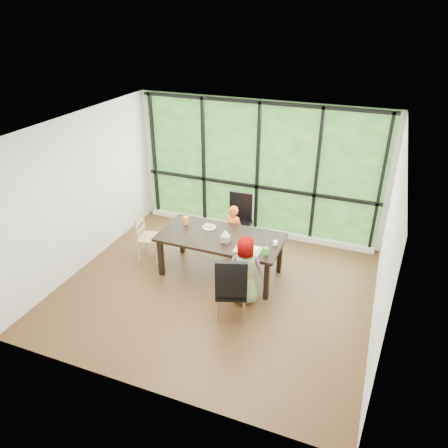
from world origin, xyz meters
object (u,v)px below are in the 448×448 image
at_px(tissue_box, 225,239).
at_px(chair_window_leather, 238,222).
at_px(child_toddler, 233,232).
at_px(orange_cup, 186,221).
at_px(chair_interior_leather, 231,286).
at_px(plate_near, 250,249).
at_px(chair_end_beech, 150,238).
at_px(plate_far, 209,227).
at_px(dining_table, 221,255).
at_px(white_mug, 275,243).
at_px(green_cup, 266,251).
at_px(child_older, 244,270).

bearing_deg(tissue_box, chair_window_leather, 98.69).
relative_size(child_toddler, orange_cup, 7.41).
distance_m(chair_interior_leather, plate_near, 0.80).
distance_m(chair_window_leather, chair_end_beech, 1.68).
bearing_deg(plate_near, plate_far, 154.01).
xyz_separation_m(plate_far, orange_cup, (-0.44, -0.02, 0.06)).
xyz_separation_m(chair_interior_leather, plate_near, (0.03, 0.77, 0.22)).
distance_m(chair_window_leather, child_toddler, 0.36).
bearing_deg(chair_window_leather, child_toddler, -87.42).
xyz_separation_m(dining_table, chair_end_beech, (-1.38, -0.02, 0.08)).
relative_size(dining_table, white_mug, 26.68).
height_order(dining_table, chair_interior_leather, chair_interior_leather).
distance_m(chair_end_beech, child_toddler, 1.52).
height_order(plate_far, green_cup, green_cup).
relative_size(chair_interior_leather, chair_end_beech, 1.20).
bearing_deg(chair_end_beech, plate_near, -107.82).
bearing_deg(chair_interior_leather, plate_far, -72.87).
relative_size(chair_interior_leather, tissue_box, 8.12).
bearing_deg(plate_far, dining_table, -35.00).
bearing_deg(white_mug, plate_far, 172.17).
bearing_deg(green_cup, tissue_box, 168.15).
bearing_deg(child_toddler, dining_table, -77.06).
distance_m(green_cup, tissue_box, 0.76).
distance_m(child_toddler, plate_near, 1.06).
xyz_separation_m(child_toddler, child_older, (0.62, -1.19, 0.06)).
bearing_deg(chair_interior_leather, tissue_box, -82.23).
xyz_separation_m(chair_window_leather, plate_near, (0.63, -1.21, 0.22)).
relative_size(chair_interior_leather, green_cup, 8.70).
height_order(plate_near, green_cup, green_cup).
bearing_deg(white_mug, chair_end_beech, -178.49).
relative_size(chair_window_leather, plate_far, 4.53).
xyz_separation_m(child_older, orange_cup, (-1.36, 0.77, 0.24)).
height_order(green_cup, tissue_box, green_cup).
relative_size(plate_far, tissue_box, 1.79).
distance_m(child_toddler, plate_far, 0.56).
bearing_deg(plate_far, green_cup, -23.19).
height_order(child_toddler, orange_cup, child_toddler).
bearing_deg(chair_window_leather, green_cup, -56.52).
distance_m(dining_table, child_toddler, 0.63).
bearing_deg(plate_far, chair_window_leather, 70.43).
distance_m(dining_table, chair_window_leather, 0.99).
height_order(child_toddler, tissue_box, child_toddler).
xyz_separation_m(child_toddler, green_cup, (0.88, -0.91, 0.30)).
distance_m(child_older, plate_near, 0.39).
distance_m(dining_table, chair_end_beech, 1.38).
relative_size(chair_end_beech, green_cup, 7.25).
relative_size(dining_table, green_cup, 16.90).
relative_size(chair_end_beech, plate_near, 3.70).
bearing_deg(child_older, white_mug, -132.43).
xyz_separation_m(chair_window_leather, white_mug, (0.97, -0.94, 0.25)).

